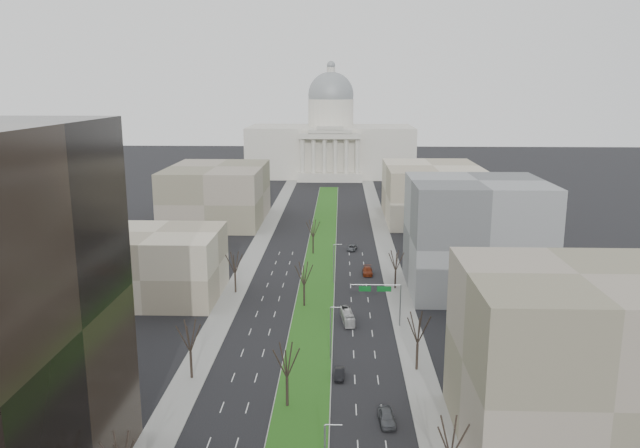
% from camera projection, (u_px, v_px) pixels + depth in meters
% --- Properties ---
extents(ground, '(600.00, 600.00, 0.00)m').
position_uv_depth(ground, '(321.00, 254.00, 164.08)').
color(ground, black).
rests_on(ground, ground).
extents(median, '(8.00, 222.03, 0.20)m').
position_uv_depth(median, '(321.00, 255.00, 163.07)').
color(median, '#999993').
rests_on(median, ground).
extents(sidewalk_left, '(5.00, 330.00, 0.15)m').
position_uv_depth(sidewalk_left, '(239.00, 282.00, 140.25)').
color(sidewalk_left, gray).
rests_on(sidewalk_left, ground).
extents(sidewalk_right, '(5.00, 330.00, 0.15)m').
position_uv_depth(sidewalk_right, '(395.00, 284.00, 139.10)').
color(sidewalk_right, gray).
rests_on(sidewalk_right, ground).
extents(capitol, '(80.00, 46.00, 55.00)m').
position_uv_depth(capitol, '(331.00, 142.00, 306.48)').
color(capitol, beige).
rests_on(capitol, ground).
extents(building_beige_left, '(26.00, 22.00, 14.00)m').
position_uv_depth(building_beige_left, '(157.00, 265.00, 129.51)').
color(building_beige_left, tan).
rests_on(building_beige_left, ground).
extents(building_tan_right, '(26.00, 24.00, 22.00)m').
position_uv_depth(building_tan_right, '(571.00, 362.00, 74.75)').
color(building_tan_right, gray).
rests_on(building_tan_right, ground).
extents(building_grey_right, '(28.00, 26.00, 24.00)m').
position_uv_depth(building_grey_right, '(475.00, 236.00, 133.04)').
color(building_grey_right, slate).
rests_on(building_grey_right, ground).
extents(building_far_left, '(30.00, 40.00, 18.00)m').
position_uv_depth(building_far_left, '(217.00, 194.00, 202.31)').
color(building_far_left, gray).
rests_on(building_far_left, ground).
extents(building_far_right, '(30.00, 40.00, 18.00)m').
position_uv_depth(building_far_right, '(431.00, 193.00, 204.87)').
color(building_far_right, tan).
rests_on(building_far_right, ground).
extents(tree_left_mid, '(5.40, 5.40, 9.72)m').
position_uv_depth(tree_left_mid, '(190.00, 335.00, 92.89)').
color(tree_left_mid, black).
rests_on(tree_left_mid, ground).
extents(tree_left_far, '(5.28, 5.28, 9.50)m').
position_uv_depth(tree_left_far, '(235.00, 262.00, 131.95)').
color(tree_left_far, black).
rests_on(tree_left_far, ground).
extents(tree_right_near, '(5.16, 5.16, 9.29)m').
position_uv_depth(tree_right_near, '(452.00, 437.00, 66.45)').
color(tree_right_near, black).
rests_on(tree_right_near, ground).
extents(tree_right_mid, '(5.52, 5.52, 9.94)m').
position_uv_depth(tree_right_mid, '(418.00, 327.00, 95.62)').
color(tree_right_mid, black).
rests_on(tree_right_mid, ground).
extents(tree_right_far, '(5.04, 5.04, 9.07)m').
position_uv_depth(tree_right_far, '(396.00, 260.00, 134.78)').
color(tree_right_far, black).
rests_on(tree_right_far, ground).
extents(tree_median_a, '(5.40, 5.40, 9.72)m').
position_uv_depth(tree_median_a, '(287.00, 360.00, 84.58)').
color(tree_median_a, black).
rests_on(tree_median_a, ground).
extents(tree_median_b, '(5.40, 5.40, 9.72)m').
position_uv_depth(tree_median_b, '(304.00, 273.00, 123.60)').
color(tree_median_b, black).
rests_on(tree_median_b, ground).
extents(tree_median_c, '(5.40, 5.40, 9.72)m').
position_uv_depth(tree_median_c, '(313.00, 228.00, 162.63)').
color(tree_median_c, black).
rests_on(tree_median_c, ground).
extents(streetlamp_median_b, '(1.90, 0.20, 9.16)m').
position_uv_depth(streetlamp_median_b, '(331.00, 333.00, 99.50)').
color(streetlamp_median_b, gray).
rests_on(streetlamp_median_b, ground).
extents(streetlamp_median_c, '(1.90, 0.20, 9.16)m').
position_uv_depth(streetlamp_median_c, '(334.00, 263.00, 138.52)').
color(streetlamp_median_c, gray).
rests_on(streetlamp_median_c, ground).
extents(mast_arm_signs, '(9.12, 0.24, 8.09)m').
position_uv_depth(mast_arm_signs, '(386.00, 295.00, 113.56)').
color(mast_arm_signs, gray).
rests_on(mast_arm_signs, ground).
extents(car_grey_near, '(2.36, 5.15, 1.71)m').
position_uv_depth(car_grey_near, '(387.00, 417.00, 81.74)').
color(car_grey_near, '#484A4F').
rests_on(car_grey_near, ground).
extents(car_black, '(1.52, 4.08, 1.33)m').
position_uv_depth(car_black, '(340.00, 374.00, 94.44)').
color(car_black, black).
rests_on(car_black, ground).
extents(car_red, '(2.34, 5.64, 1.63)m').
position_uv_depth(car_red, '(368.00, 271.00, 146.32)').
color(car_red, maroon).
rests_on(car_red, ground).
extents(car_grey_far, '(3.02, 5.15, 1.34)m').
position_uv_depth(car_grey_far, '(352.00, 248.00, 167.87)').
color(car_grey_far, '#484A4F').
rests_on(car_grey_far, ground).
extents(box_van, '(2.82, 7.99, 2.18)m').
position_uv_depth(box_van, '(347.00, 317.00, 116.68)').
color(box_van, silver).
rests_on(box_van, ground).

